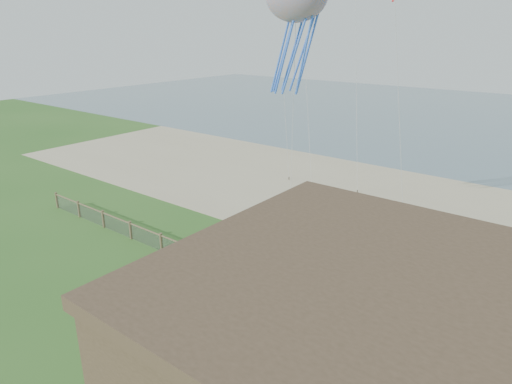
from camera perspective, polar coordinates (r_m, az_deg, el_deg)
ground at (r=21.83m, az=-13.26°, el=-17.40°), size 160.00×160.00×0.00m
sand_beach at (r=37.65m, az=13.44°, el=-1.05°), size 72.00×20.00×0.02m
ocean at (r=78.76m, az=27.33°, el=8.01°), size 160.00×68.00×0.02m
chainlink_fence at (r=24.97m, az=-2.54°, el=-10.20°), size 36.20×0.20×1.25m
picnic_table at (r=21.27m, az=9.82°, el=-16.89°), size 2.27×1.98×0.81m
octopus_kite at (r=30.38m, az=4.95°, el=19.50°), size 4.49×3.72×7.99m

